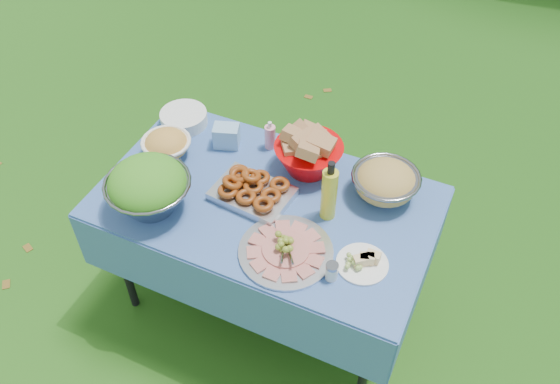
{
  "coord_description": "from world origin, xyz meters",
  "views": [
    {
      "loc": [
        0.8,
        -1.58,
        2.65
      ],
      "look_at": [
        0.07,
        0.0,
        0.84
      ],
      "focal_mm": 38.0,
      "sensor_mm": 36.0,
      "label": 1
    }
  ],
  "objects_px": {
    "salad_bowl": "(148,187)",
    "charcuterie_platter": "(286,246)",
    "oil_bottle": "(329,190)",
    "picnic_table": "(267,254)",
    "pasta_bowl_steel": "(386,182)",
    "plate_stack": "(184,118)",
    "bread_bowl": "(309,152)"
  },
  "relations": [
    {
      "from": "picnic_table",
      "to": "oil_bottle",
      "type": "height_order",
      "value": "oil_bottle"
    },
    {
      "from": "picnic_table",
      "to": "pasta_bowl_steel",
      "type": "xyz_separation_m",
      "value": [
        0.46,
        0.25,
        0.46
      ]
    },
    {
      "from": "oil_bottle",
      "to": "bread_bowl",
      "type": "bearing_deg",
      "value": 129.17
    },
    {
      "from": "salad_bowl",
      "to": "charcuterie_platter",
      "type": "bearing_deg",
      "value": 1.06
    },
    {
      "from": "salad_bowl",
      "to": "pasta_bowl_steel",
      "type": "distance_m",
      "value": 1.01
    },
    {
      "from": "plate_stack",
      "to": "pasta_bowl_steel",
      "type": "relative_size",
      "value": 0.79
    },
    {
      "from": "bread_bowl",
      "to": "pasta_bowl_steel",
      "type": "distance_m",
      "value": 0.37
    },
    {
      "from": "salad_bowl",
      "to": "oil_bottle",
      "type": "xyz_separation_m",
      "value": [
        0.71,
        0.27,
        0.03
      ]
    },
    {
      "from": "picnic_table",
      "to": "pasta_bowl_steel",
      "type": "bearing_deg",
      "value": 28.94
    },
    {
      "from": "plate_stack",
      "to": "oil_bottle",
      "type": "xyz_separation_m",
      "value": [
        0.87,
        -0.27,
        0.12
      ]
    },
    {
      "from": "pasta_bowl_steel",
      "to": "oil_bottle",
      "type": "height_order",
      "value": "oil_bottle"
    },
    {
      "from": "picnic_table",
      "to": "oil_bottle",
      "type": "distance_m",
      "value": 0.6
    },
    {
      "from": "plate_stack",
      "to": "pasta_bowl_steel",
      "type": "xyz_separation_m",
      "value": [
        1.05,
        -0.05,
        0.05
      ]
    },
    {
      "from": "charcuterie_platter",
      "to": "oil_bottle",
      "type": "xyz_separation_m",
      "value": [
        0.08,
        0.26,
        0.11
      ]
    },
    {
      "from": "picnic_table",
      "to": "bread_bowl",
      "type": "height_order",
      "value": "bread_bowl"
    },
    {
      "from": "salad_bowl",
      "to": "oil_bottle",
      "type": "height_order",
      "value": "oil_bottle"
    },
    {
      "from": "picnic_table",
      "to": "plate_stack",
      "type": "relative_size",
      "value": 6.3
    },
    {
      "from": "pasta_bowl_steel",
      "to": "oil_bottle",
      "type": "xyz_separation_m",
      "value": [
        -0.18,
        -0.22,
        0.07
      ]
    },
    {
      "from": "picnic_table",
      "to": "plate_stack",
      "type": "bearing_deg",
      "value": 153.03
    },
    {
      "from": "picnic_table",
      "to": "oil_bottle",
      "type": "bearing_deg",
      "value": 6.93
    },
    {
      "from": "picnic_table",
      "to": "salad_bowl",
      "type": "height_order",
      "value": "salad_bowl"
    },
    {
      "from": "pasta_bowl_steel",
      "to": "charcuterie_platter",
      "type": "relative_size",
      "value": 0.76
    },
    {
      "from": "plate_stack",
      "to": "pasta_bowl_steel",
      "type": "bearing_deg",
      "value": -2.83
    },
    {
      "from": "oil_bottle",
      "to": "pasta_bowl_steel",
      "type": "bearing_deg",
      "value": 50.61
    },
    {
      "from": "picnic_table",
      "to": "bread_bowl",
      "type": "relative_size",
      "value": 4.66
    },
    {
      "from": "bread_bowl",
      "to": "oil_bottle",
      "type": "bearing_deg",
      "value": -50.83
    },
    {
      "from": "picnic_table",
      "to": "pasta_bowl_steel",
      "type": "height_order",
      "value": "pasta_bowl_steel"
    },
    {
      "from": "pasta_bowl_steel",
      "to": "charcuterie_platter",
      "type": "xyz_separation_m",
      "value": [
        -0.26,
        -0.48,
        -0.03
      ]
    },
    {
      "from": "plate_stack",
      "to": "oil_bottle",
      "type": "relative_size",
      "value": 0.76
    },
    {
      "from": "plate_stack",
      "to": "oil_bottle",
      "type": "distance_m",
      "value": 0.92
    },
    {
      "from": "pasta_bowl_steel",
      "to": "charcuterie_platter",
      "type": "bearing_deg",
      "value": -118.05
    },
    {
      "from": "plate_stack",
      "to": "bread_bowl",
      "type": "xyz_separation_m",
      "value": [
        0.69,
        -0.04,
        0.07
      ]
    }
  ]
}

